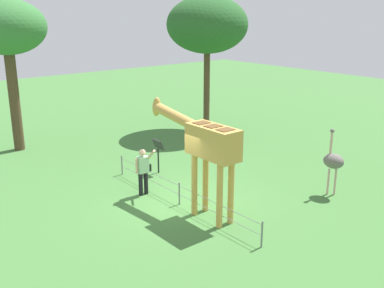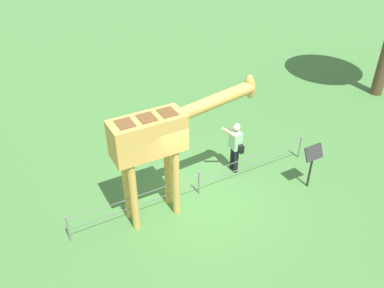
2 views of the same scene
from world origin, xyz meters
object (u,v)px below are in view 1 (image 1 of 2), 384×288
Objects in this scene: visitor at (143,169)px; info_sign at (158,149)px; ostrich at (333,161)px; tree_northeast at (6,29)px; giraffe at (206,144)px; tree_east at (207,25)px.

info_sign is (1.40, -1.59, 0.05)m from visitor.
tree_northeast reaches higher than ostrich.
visitor is (2.50, 0.55, -1.33)m from giraffe.
ostrich is at bearing -108.93° from giraffe.
ostrich is 6.28m from info_sign.
tree_east is at bearing -107.17° from tree_northeast.
info_sign is at bearing -14.95° from giraffe.
ostrich is at bearing -151.78° from tree_northeast.
info_sign is (5.37, 3.25, -0.23)m from ostrich.
tree_northeast is at bearing 72.83° from tree_east.
info_sign is at bearing 31.17° from ostrich.
visitor is 6.26m from ostrich.
giraffe is 2.85× the size of info_sign.
tree_east is at bearing -54.78° from visitor.
info_sign is at bearing 123.25° from tree_east.
visitor is at bearing 125.22° from tree_east.
tree_east is (7.56, -6.63, 2.97)m from giraffe.
giraffe is 10.82m from tree_northeast.
tree_northeast is at bearing 10.99° from giraffe.
ostrich is at bearing -129.37° from visitor.
info_sign is (-3.66, 5.59, -4.25)m from tree_east.
giraffe is at bearing -167.65° from visitor.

